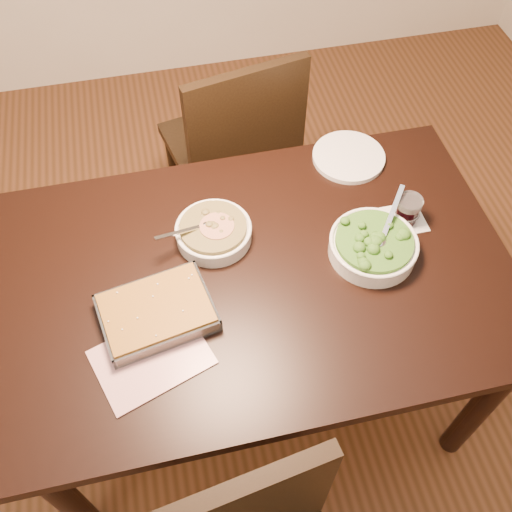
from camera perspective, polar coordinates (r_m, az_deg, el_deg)
ground at (r=2.21m, az=0.08°, el=-12.62°), size 4.00×4.00×0.00m
table at (r=1.63m, az=0.10°, el=-3.46°), size 1.40×0.90×0.75m
magazine_a at (r=1.44m, az=-10.41°, el=-9.95°), size 0.32×0.27×0.01m
coaster at (r=1.72m, az=14.61°, el=3.57°), size 0.12×0.12×0.00m
stew_bowl at (r=1.60m, az=-4.27°, el=2.48°), size 0.23×0.22×0.08m
broccoli_bowl at (r=1.59m, az=11.64°, el=1.04°), size 0.24×0.25×0.09m
baking_dish at (r=1.48m, az=-9.88°, el=-5.58°), size 0.31×0.25×0.05m
wine_tumbler at (r=1.68m, az=14.92°, el=4.54°), size 0.07×0.07×0.08m
dinner_plate at (r=1.85m, az=9.24°, el=9.75°), size 0.23×0.23×0.02m
chair_far at (r=2.21m, az=-2.06°, el=10.97°), size 0.52×0.52×0.93m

